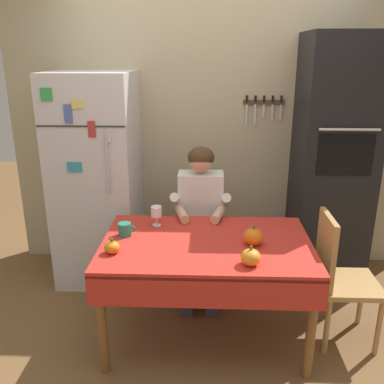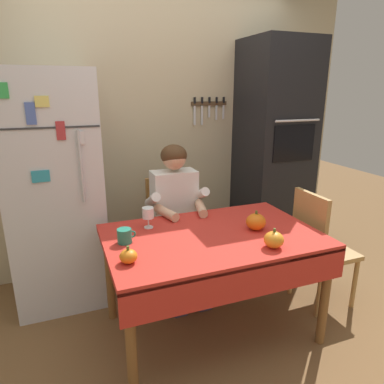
% 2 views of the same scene
% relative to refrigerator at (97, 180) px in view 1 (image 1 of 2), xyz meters
% --- Properties ---
extents(ground_plane, '(10.00, 10.00, 0.00)m').
position_rel_refrigerator_xyz_m(ground_plane, '(0.95, -0.96, -0.90)').
color(ground_plane, brown).
rests_on(ground_plane, ground).
extents(back_wall_assembly, '(3.70, 0.13, 2.60)m').
position_rel_refrigerator_xyz_m(back_wall_assembly, '(1.00, 0.39, 0.40)').
color(back_wall_assembly, '#BCAD89').
rests_on(back_wall_assembly, ground).
extents(refrigerator, '(0.68, 0.71, 1.80)m').
position_rel_refrigerator_xyz_m(refrigerator, '(0.00, 0.00, 0.00)').
color(refrigerator, silver).
rests_on(refrigerator, ground).
extents(wall_oven, '(0.60, 0.64, 2.10)m').
position_rel_refrigerator_xyz_m(wall_oven, '(2.00, 0.04, 0.15)').
color(wall_oven, black).
rests_on(wall_oven, ground).
extents(dining_table, '(1.40, 0.90, 0.74)m').
position_rel_refrigerator_xyz_m(dining_table, '(0.95, -0.88, -0.24)').
color(dining_table, brown).
rests_on(dining_table, ground).
extents(chair_behind_person, '(0.40, 0.40, 0.93)m').
position_rel_refrigerator_xyz_m(chair_behind_person, '(0.90, -0.09, -0.39)').
color(chair_behind_person, '#9E6B33').
rests_on(chair_behind_person, ground).
extents(seated_person, '(0.47, 0.55, 1.25)m').
position_rel_refrigerator_xyz_m(seated_person, '(0.90, -0.28, -0.16)').
color(seated_person, '#38384C').
rests_on(seated_person, ground).
extents(chair_right_side, '(0.40, 0.40, 0.93)m').
position_rel_refrigerator_xyz_m(chair_right_side, '(1.85, -0.85, -0.39)').
color(chair_right_side, tan).
rests_on(chair_right_side, ground).
extents(coffee_mug, '(0.12, 0.09, 0.09)m').
position_rel_refrigerator_xyz_m(coffee_mug, '(0.39, -0.78, -0.11)').
color(coffee_mug, '#237F66').
rests_on(coffee_mug, dining_table).
extents(wine_glass, '(0.08, 0.08, 0.15)m').
position_rel_refrigerator_xyz_m(wine_glass, '(0.58, -0.60, -0.06)').
color(wine_glass, white).
rests_on(wine_glass, dining_table).
extents(pumpkin_large, '(0.10, 0.10, 0.10)m').
position_rel_refrigerator_xyz_m(pumpkin_large, '(0.36, -1.05, -0.12)').
color(pumpkin_large, orange).
rests_on(pumpkin_large, dining_table).
extents(pumpkin_medium, '(0.12, 0.12, 0.12)m').
position_rel_refrigerator_xyz_m(pumpkin_medium, '(1.21, -1.17, -0.11)').
color(pumpkin_medium, orange).
rests_on(pumpkin_medium, dining_table).
extents(pumpkin_small, '(0.13, 0.13, 0.13)m').
position_rel_refrigerator_xyz_m(pumpkin_small, '(1.26, -0.89, -0.10)').
color(pumpkin_small, orange).
rests_on(pumpkin_small, dining_table).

